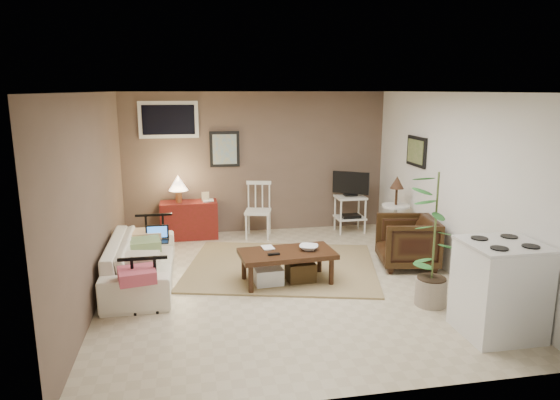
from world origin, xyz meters
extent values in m
plane|color=#C1B293|center=(0.00, 0.00, 0.00)|extent=(5.00, 5.00, 0.00)
cube|color=black|center=(-0.55, 2.48, 1.45)|extent=(0.50, 0.03, 0.60)
cube|color=black|center=(2.23, 1.05, 1.52)|extent=(0.03, 0.60, 0.45)
cube|color=silver|center=(-1.45, 2.48, 1.95)|extent=(0.96, 0.03, 0.60)
cube|color=#9B8A5A|center=(0.07, 0.56, 0.01)|extent=(3.01, 2.64, 0.02)
cube|color=#32180D|center=(0.03, -0.03, 0.40)|extent=(1.23, 0.70, 0.06)
cylinder|color=#32180D|center=(-0.47, -0.29, 0.19)|extent=(0.06, 0.06, 0.38)
cylinder|color=#32180D|center=(0.56, -0.22, 0.19)|extent=(0.06, 0.06, 0.38)
cylinder|color=#32180D|center=(-0.50, 0.16, 0.19)|extent=(0.06, 0.06, 0.38)
cylinder|color=#32180D|center=(0.53, 0.24, 0.19)|extent=(0.06, 0.06, 0.38)
cube|color=black|center=(-0.16, -0.14, 0.44)|extent=(0.15, 0.06, 0.02)
cube|color=#422D17|center=(0.21, -0.01, 0.14)|extent=(0.37, 0.32, 0.26)
cube|color=silver|center=(-0.22, -0.04, 0.12)|extent=(0.37, 0.32, 0.22)
imported|color=white|center=(-1.80, 0.34, 0.39)|extent=(0.58, 1.99, 0.78)
cube|color=black|center=(-1.61, 0.62, 0.45)|extent=(0.31, 0.21, 0.02)
cube|color=black|center=(-1.61, 0.73, 0.55)|extent=(0.31, 0.02, 0.19)
cube|color=#3885FC|center=(-1.61, 0.72, 0.55)|extent=(0.26, 0.00, 0.15)
cube|color=maroon|center=(-1.18, 2.24, 0.31)|extent=(0.93, 0.41, 0.62)
cylinder|color=#B27944|center=(-1.34, 2.20, 0.72)|extent=(0.10, 0.10, 0.21)
cone|color=#FFD8B7|center=(-1.34, 2.20, 0.95)|extent=(0.31, 0.31, 0.25)
cube|color=tan|center=(-0.90, 2.26, 0.69)|extent=(0.12, 0.02, 0.15)
cube|color=silver|center=(-0.05, 2.09, 0.44)|extent=(0.50, 0.50, 0.04)
cylinder|color=silver|center=(-0.26, 1.96, 0.21)|extent=(0.04, 0.04, 0.42)
cylinder|color=silver|center=(0.08, 1.87, 0.21)|extent=(0.04, 0.04, 0.42)
cylinder|color=silver|center=(-0.18, 2.30, 0.21)|extent=(0.04, 0.04, 0.42)
cylinder|color=silver|center=(0.17, 2.22, 0.21)|extent=(0.04, 0.04, 0.42)
cube|color=silver|center=(0.00, 2.27, 0.89)|extent=(0.42, 0.14, 0.06)
cube|color=silver|center=(1.57, 2.11, 0.62)|extent=(0.50, 0.41, 0.04)
cube|color=silver|center=(1.57, 2.11, 0.25)|extent=(0.50, 0.41, 0.03)
cylinder|color=silver|center=(1.35, 1.94, 0.32)|extent=(0.03, 0.03, 0.63)
cylinder|color=silver|center=(1.78, 1.94, 0.32)|extent=(0.03, 0.03, 0.63)
cylinder|color=silver|center=(1.35, 2.28, 0.32)|extent=(0.03, 0.03, 0.63)
cylinder|color=silver|center=(1.78, 2.28, 0.32)|extent=(0.03, 0.03, 0.63)
cube|color=black|center=(1.57, 2.11, 0.66)|extent=(0.23, 0.13, 0.03)
cube|color=black|center=(1.57, 2.11, 0.87)|extent=(0.56, 0.38, 0.38)
cube|color=#DE9D56|center=(1.57, 2.11, 0.87)|extent=(0.46, 0.30, 0.31)
cube|color=black|center=(1.57, 2.07, 0.27)|extent=(0.32, 0.23, 0.09)
cylinder|color=silver|center=(1.97, 1.13, 0.02)|extent=(0.30, 0.30, 0.03)
cylinder|color=silver|center=(1.97, 1.13, 0.34)|extent=(0.06, 0.06, 0.64)
cylinder|color=silver|center=(1.97, 1.13, 0.67)|extent=(0.43, 0.43, 0.03)
cylinder|color=black|center=(1.97, 1.13, 0.83)|extent=(0.04, 0.04, 0.28)
cone|color=#3C2518|center=(1.97, 1.13, 1.04)|extent=(0.21, 0.21, 0.19)
imported|color=black|center=(1.80, 0.29, 0.39)|extent=(0.84, 0.88, 0.78)
cylinder|color=#A18F80|center=(1.53, -0.97, 0.16)|extent=(0.35, 0.35, 0.32)
cylinder|color=#4C602D|center=(1.53, -0.97, 0.94)|extent=(0.02, 0.02, 1.23)
cube|color=white|center=(1.86, -1.73, 0.47)|extent=(0.73, 0.67, 0.93)
cube|color=silver|center=(1.86, -1.73, 0.95)|extent=(0.75, 0.69, 0.03)
cylinder|color=black|center=(1.69, -1.90, 0.97)|extent=(0.17, 0.17, 0.01)
cylinder|color=black|center=(2.02, -1.90, 0.97)|extent=(0.17, 0.17, 0.01)
cylinder|color=black|center=(1.69, -1.57, 0.97)|extent=(0.17, 0.17, 0.01)
cylinder|color=black|center=(2.02, -1.57, 0.97)|extent=(0.17, 0.17, 0.01)
imported|color=#32180D|center=(0.31, -0.01, 0.55)|extent=(0.25, 0.13, 0.24)
imported|color=#32180D|center=(-0.26, 0.14, 0.53)|extent=(0.15, 0.03, 0.20)
imported|color=#32180D|center=(-0.94, 2.23, 0.74)|extent=(0.17, 0.02, 0.23)
camera|label=1|loc=(-1.16, -5.93, 2.43)|focal=32.00mm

